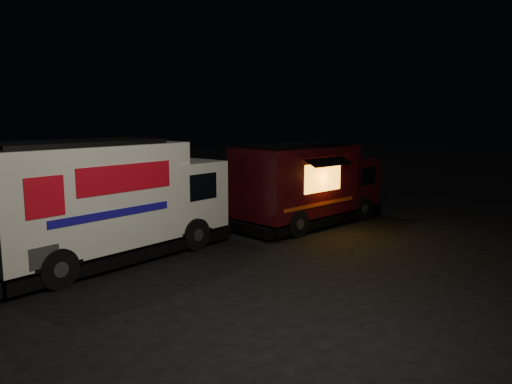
% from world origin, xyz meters
% --- Properties ---
extents(ground, '(80.00, 80.00, 0.00)m').
position_xyz_m(ground, '(0.00, 0.00, 0.00)').
color(ground, black).
rests_on(ground, ground).
extents(white_truck, '(6.98, 3.79, 3.00)m').
position_xyz_m(white_truck, '(-2.34, 3.03, 1.50)').
color(white_truck, white).
rests_on(white_truck, ground).
extents(red_truck, '(6.04, 2.94, 2.70)m').
position_xyz_m(red_truck, '(4.47, 3.18, 1.35)').
color(red_truck, '#3D0B0E').
rests_on(red_truck, ground).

